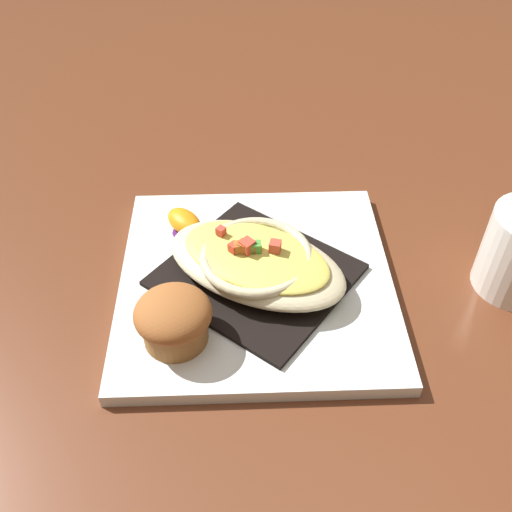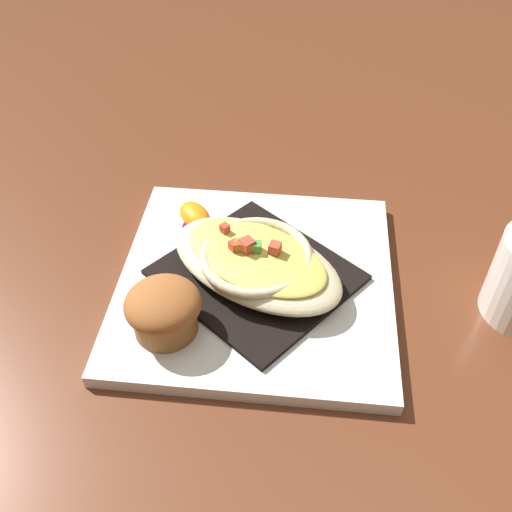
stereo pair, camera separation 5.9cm
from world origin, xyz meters
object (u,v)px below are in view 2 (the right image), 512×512
at_px(gratin_dish, 256,260).
at_px(muffin, 164,309).
at_px(square_plate, 256,281).
at_px(orange_garnish, 197,218).

height_order(gratin_dish, muffin, muffin).
bearing_deg(muffin, gratin_dish, 136.20).
relative_size(square_plate, gratin_dish, 1.28).
height_order(square_plate, orange_garnish, orange_garnish).
xyz_separation_m(muffin, orange_garnish, (-0.16, -0.00, -0.02)).
bearing_deg(gratin_dish, square_plate, 78.90).
distance_m(muffin, orange_garnish, 0.16).
height_order(muffin, orange_garnish, muffin).
bearing_deg(square_plate, orange_garnish, -133.92).
height_order(gratin_dish, orange_garnish, gratin_dish).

